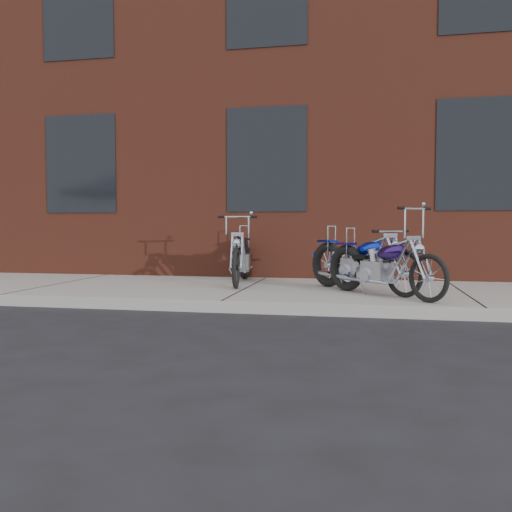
# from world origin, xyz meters

# --- Properties ---
(ground) EXTENTS (120.00, 120.00, 0.00)m
(ground) POSITION_xyz_m (0.00, 0.00, 0.00)
(ground) COLOR #282831
(ground) RESTS_ON ground
(sidewalk) EXTENTS (22.00, 3.00, 0.15)m
(sidewalk) POSITION_xyz_m (0.00, 1.50, 0.07)
(sidewalk) COLOR #A19A93
(sidewalk) RESTS_ON ground
(building_brick) EXTENTS (22.00, 10.00, 8.00)m
(building_brick) POSITION_xyz_m (0.00, 8.00, 4.00)
(building_brick) COLOR brown
(building_brick) RESTS_ON ground
(chopper_purple) EXTENTS (1.47, 1.50, 1.12)m
(chopper_purple) POSITION_xyz_m (1.89, 0.85, 0.51)
(chopper_purple) COLOR black
(chopper_purple) RESTS_ON sidewalk
(chopper_blue) EXTENTS (1.53, 1.53, 0.90)m
(chopper_blue) POSITION_xyz_m (1.63, 1.29, 0.52)
(chopper_blue) COLOR black
(chopper_blue) RESTS_ON sidewalk
(chopper_third) EXTENTS (0.52, 2.07, 1.05)m
(chopper_third) POSITION_xyz_m (-0.23, 2.04, 0.52)
(chopper_third) COLOR black
(chopper_third) RESTS_ON sidewalk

